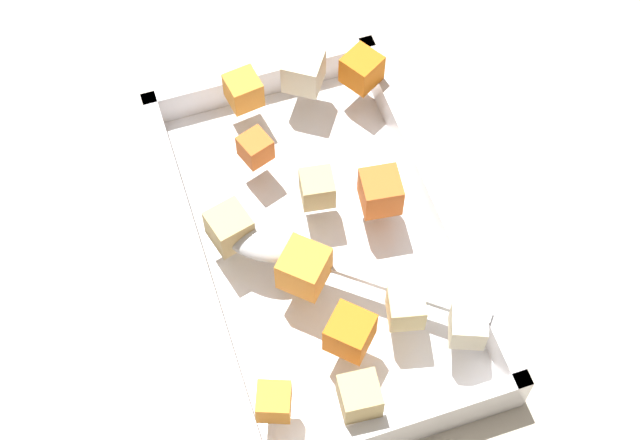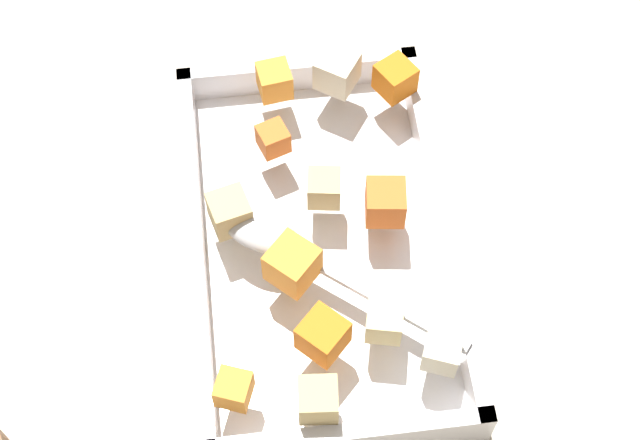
{
  "view_description": "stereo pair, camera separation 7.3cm",
  "coord_description": "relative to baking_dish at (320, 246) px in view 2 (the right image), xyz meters",
  "views": [
    {
      "loc": [
        0.37,
        -0.11,
        0.69
      ],
      "look_at": [
        0.02,
        0.01,
        0.06
      ],
      "focal_mm": 54.15,
      "sensor_mm": 36.0,
      "label": 1
    },
    {
      "loc": [
        0.39,
        -0.03,
        0.69
      ],
      "look_at": [
        0.02,
        0.01,
        0.06
      ],
      "focal_mm": 54.15,
      "sensor_mm": 36.0,
      "label": 2
    }
  ],
  "objects": [
    {
      "name": "potato_chunk_near_right",
      "position": [
        -0.14,
        0.03,
        0.05
      ],
      "size": [
        0.04,
        0.04,
        0.03
      ],
      "primitive_type": "cube",
      "rotation": [
        0.0,
        0.0,
        2.55
      ],
      "color": "beige",
      "rests_on": "baking_dish"
    },
    {
      "name": "carrot_chunk_corner_ne",
      "position": [
        -0.12,
        0.08,
        0.05
      ],
      "size": [
        0.04,
        0.04,
        0.03
      ],
      "primitive_type": "cube",
      "rotation": [
        0.0,
        0.0,
        3.68
      ],
      "color": "orange",
      "rests_on": "baking_dish"
    },
    {
      "name": "carrot_chunk_near_spoon",
      "position": [
        0.13,
        -0.08,
        0.04
      ],
      "size": [
        0.03,
        0.03,
        0.02
      ],
      "primitive_type": "cube",
      "rotation": [
        0.0,
        0.0,
        4.35
      ],
      "color": "orange",
      "rests_on": "baking_dish"
    },
    {
      "name": "carrot_chunk_corner_sw",
      "position": [
        0.04,
        -0.03,
        0.05
      ],
      "size": [
        0.05,
        0.05,
        0.03
      ],
      "primitive_type": "cube",
      "rotation": [
        0.0,
        0.0,
        2.39
      ],
      "color": "orange",
      "rests_on": "baking_dish"
    },
    {
      "name": "potato_chunk_far_left",
      "position": [
        -0.01,
        -0.07,
        0.05
      ],
      "size": [
        0.04,
        0.04,
        0.03
      ],
      "primitive_type": "cube",
      "rotation": [
        0.0,
        0.0,
        4.97
      ],
      "color": "tan",
      "rests_on": "baking_dish"
    },
    {
      "name": "potato_chunk_mid_right",
      "position": [
        0.09,
        0.04,
        0.04
      ],
      "size": [
        0.03,
        0.03,
        0.03
      ],
      "primitive_type": "cube",
      "rotation": [
        0.0,
        0.0,
        1.34
      ],
      "color": "#E0CC89",
      "rests_on": "baking_dish"
    },
    {
      "name": "ground_plane",
      "position": [
        -0.02,
        -0.01,
        -0.01
      ],
      "size": [
        4.0,
        4.0,
        0.0
      ],
      "primitive_type": "plane",
      "color": "#BCB29E"
    },
    {
      "name": "carrot_chunk_corner_nw",
      "position": [
        -0.01,
        0.05,
        0.05
      ],
      "size": [
        0.03,
        0.03,
        0.03
      ],
      "primitive_type": "cube",
      "rotation": [
        0.0,
        0.0,
        3.02
      ],
      "color": "orange",
      "rests_on": "baking_dish"
    },
    {
      "name": "potato_chunk_back_center",
      "position": [
        0.14,
        -0.02,
        0.04
      ],
      "size": [
        0.03,
        0.03,
        0.03
      ],
      "primitive_type": "cube",
      "rotation": [
        0.0,
        0.0,
        1.48
      ],
      "color": "tan",
      "rests_on": "baking_dish"
    },
    {
      "name": "carrot_chunk_rim_edge",
      "position": [
        -0.13,
        -0.02,
        0.04
      ],
      "size": [
        0.03,
        0.03,
        0.03
      ],
      "primitive_type": "cube",
      "rotation": [
        0.0,
        0.0,
        3.29
      ],
      "color": "orange",
      "rests_on": "baking_dish"
    },
    {
      "name": "potato_chunk_corner_se",
      "position": [
        -0.03,
        0.01,
        0.04
      ],
      "size": [
        0.03,
        0.03,
        0.03
      ],
      "primitive_type": "cube",
      "rotation": [
        0.0,
        0.0,
        4.56
      ],
      "color": "tan",
      "rests_on": "baking_dish"
    },
    {
      "name": "serving_spoon",
      "position": [
        0.01,
        -0.04,
        0.04
      ],
      "size": [
        0.15,
        0.18,
        0.02
      ],
      "rotation": [
        0.0,
        0.0,
        0.89
      ],
      "color": "silver",
      "rests_on": "baking_dish"
    },
    {
      "name": "carrot_chunk_under_handle",
      "position": [
        0.1,
        -0.01,
        0.05
      ],
      "size": [
        0.04,
        0.04,
        0.03
      ],
      "primitive_type": "cube",
      "rotation": [
        0.0,
        0.0,
        5.51
      ],
      "color": "orange",
      "rests_on": "baking_dish"
    },
    {
      "name": "baking_dish",
      "position": [
        0.0,
        0.0,
        0.0
      ],
      "size": [
        0.34,
        0.21,
        0.05
      ],
      "color": "silver",
      "rests_on": "ground_plane"
    },
    {
      "name": "potato_chunk_front_center",
      "position": [
        0.12,
        0.07,
        0.04
      ],
      "size": [
        0.03,
        0.03,
        0.03
      ],
      "primitive_type": "cube",
      "rotation": [
        0.0,
        0.0,
        1.19
      ],
      "color": "beige",
      "rests_on": "baking_dish"
    },
    {
      "name": "carrot_chunk_far_right",
      "position": [
        -0.08,
        -0.03,
        0.04
      ],
      "size": [
        0.03,
        0.03,
        0.02
      ],
      "primitive_type": "cube",
      "rotation": [
        0.0,
        0.0,
        0.34
      ],
      "color": "orange",
      "rests_on": "baking_dish"
    }
  ]
}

